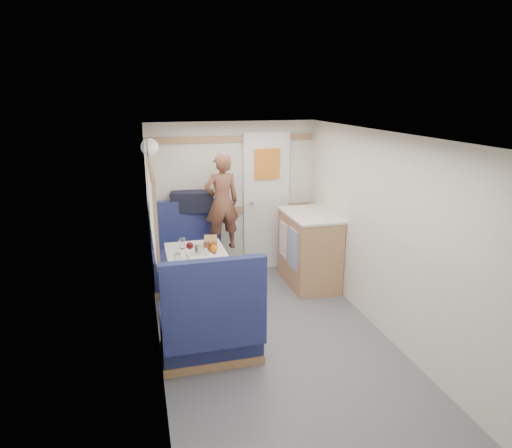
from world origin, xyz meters
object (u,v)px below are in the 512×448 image
object	(u,v)px
tray	(201,256)
cheese_block	(200,262)
tumbler_left	(177,259)
beer_glass	(213,248)
dinette_table	(198,268)
duffel_bag	(192,201)
tumbler_mid	(182,243)
bread_loaf	(210,243)
orange_fruit	(214,249)
bench_far	(189,263)
bench_near	(211,330)
tumbler_right	(198,250)
person	(222,202)
salt_grinder	(206,253)
wine_glass	(190,246)
pepper_grinder	(199,249)
dome_light	(150,147)
galley_counter	(309,249)

from	to	relation	value
tray	cheese_block	world-z (taller)	cheese_block
tray	tumbler_left	xyz separation A→B (m)	(-0.25, -0.18, 0.05)
cheese_block	beer_glass	distance (m)	0.39
cheese_block	tumbler_left	xyz separation A→B (m)	(-0.21, 0.07, 0.02)
dinette_table	cheese_block	world-z (taller)	cheese_block
duffel_bag	tumbler_mid	world-z (taller)	duffel_bag
duffel_bag	bread_loaf	xyz separation A→B (m)	(0.07, -0.95, -0.25)
orange_fruit	bread_loaf	world-z (taller)	bread_loaf
bench_far	bench_near	distance (m)	1.73
tumbler_right	bench_near	bearing A→B (deg)	-90.23
tumbler_right	bench_far	bearing A→B (deg)	90.21
dinette_table	tray	distance (m)	0.19
person	tumbler_right	size ratio (longest dim) A/B	10.86
tumbler_right	bread_loaf	distance (m)	0.27
bench_near	bread_loaf	bearing A→B (deg)	80.59
person	bread_loaf	xyz separation A→B (m)	(-0.27, -0.72, -0.27)
bench_far	salt_grinder	xyz separation A→B (m)	(0.08, -0.96, 0.46)
person	salt_grinder	bearing A→B (deg)	62.23
duffel_bag	wine_glass	xyz separation A→B (m)	(-0.18, -1.21, -0.18)
bench_far	wine_glass	distance (m)	1.10
tumbler_mid	bread_loaf	distance (m)	0.30
bench_near	tumbler_right	bearing A→B (deg)	89.77
wine_glass	pepper_grinder	distance (m)	0.19
dinette_table	person	bearing A→B (deg)	63.84
dinette_table	beer_glass	size ratio (longest dim) A/B	8.40
tray	wine_glass	xyz separation A→B (m)	(-0.11, -0.01, 0.11)
bench_far	pepper_grinder	size ratio (longest dim) A/B	12.17
wine_glass	tumbler_mid	size ratio (longest dim) A/B	1.48
person	beer_glass	bearing A→B (deg)	65.35
tray	bread_loaf	world-z (taller)	bread_loaf
duffel_bag	tray	xyz separation A→B (m)	(-0.07, -1.20, -0.30)
tray	beer_glass	distance (m)	0.18
beer_glass	bread_loaf	bearing A→B (deg)	89.47
orange_fruit	pepper_grinder	size ratio (longest dim) A/B	0.91
tumbler_left	salt_grinder	xyz separation A→B (m)	(0.30, 0.17, -0.01)
bench_near	tumbler_right	size ratio (longest dim) A/B	9.54
duffel_bag	tumbler_right	world-z (taller)	duffel_bag
salt_grinder	bread_loaf	world-z (taller)	bread_loaf
dome_light	wine_glass	bearing A→B (deg)	-71.88
person	beer_glass	size ratio (longest dim) A/B	10.92
dinette_table	tray	bearing A→B (deg)	-73.38
cheese_block	pepper_grinder	size ratio (longest dim) A/B	1.10
salt_grinder	tumbler_left	bearing A→B (deg)	-150.74
galley_counter	wine_glass	distance (m)	1.72
person	tray	world-z (taller)	person
tumbler_left	tumbler_mid	xyz separation A→B (m)	(0.10, 0.49, -0.00)
bench_far	tray	size ratio (longest dim) A/B	3.07
pepper_grinder	beer_glass	bearing A→B (deg)	-11.29
dome_light	galley_counter	bearing A→B (deg)	-9.18
galley_counter	wine_glass	bearing A→B (deg)	-157.45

